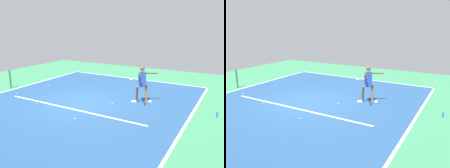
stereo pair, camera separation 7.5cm
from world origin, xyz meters
The scene contains 15 objects.
ground_plane centered at (0.00, 0.00, 0.00)m, with size 19.84×19.84×0.00m, color #388456.
court_surface centered at (0.00, 0.00, 0.00)m, with size 9.71×11.46×0.00m, color navy.
court_line_baseline_near centered at (0.00, -5.68, 0.00)m, with size 9.71×0.10×0.01m, color white.
court_line_sideline_left centered at (-4.80, 0.00, 0.00)m, with size 0.10×11.46×0.01m, color white.
court_line_sideline_right centered at (4.80, 0.00, 0.00)m, with size 0.10×11.46×0.01m, color white.
court_line_service centered at (0.00, 0.93, 0.00)m, with size 7.28×0.10×0.01m, color white.
court_line_centre_mark centered at (0.00, -5.48, 0.00)m, with size 0.10×0.30×0.01m, color white.
net_post centered at (5.15, 0.00, 0.54)m, with size 0.09×0.09×1.07m, color #38753D.
tennis_player centered at (-2.43, -1.39, 1.01)m, with size 1.09×1.38×1.77m.
tennis_ball_by_sideline centered at (3.80, 0.69, 0.03)m, with size 0.07×0.07×0.07m, color #CCE033.
tennis_ball_near_service_line centered at (3.46, -1.34, 0.03)m, with size 0.07×0.07×0.07m, color yellow.
tennis_ball_centre_court centered at (-0.98, 1.78, 0.03)m, with size 0.07×0.07×0.07m, color yellow.
tennis_ball_by_baseline centered at (-1.36, -0.48, 0.03)m, with size 0.07×0.07×0.07m, color #CCE033.
tennis_ball_far_corner centered at (1.66, 1.30, 0.03)m, with size 0.07×0.07×0.07m, color #CCE033.
water_bottle centered at (-5.73, -1.22, 0.11)m, with size 0.07×0.07×0.22m, color blue.
Camera 1 is at (-6.26, 8.19, 3.57)m, focal length 36.50 mm.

